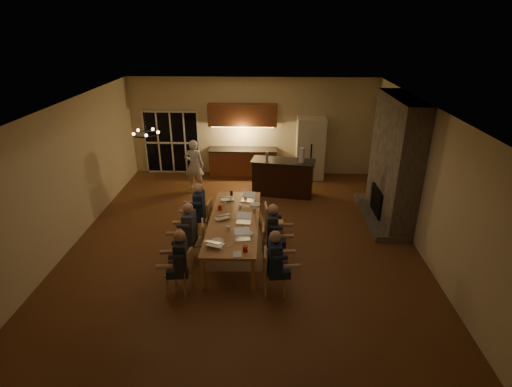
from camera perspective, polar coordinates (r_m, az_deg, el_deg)
The scene contains 45 objects.
floor at distance 9.68m, azimuth -1.64°, elevation -6.48°, with size 9.00×9.00×0.00m, color brown.
back_wall at distance 13.29m, azimuth -0.53°, elevation 9.50°, with size 8.00×0.04×3.20m, color tan.
left_wall at distance 10.07m, azimuth -25.26°, elevation 2.43°, with size 0.04×9.00×3.20m, color tan.
right_wall at distance 9.61m, azimuth 22.93°, elevation 1.88°, with size 0.04×9.00×3.20m, color tan.
ceiling at distance 8.53m, azimuth -1.89°, elevation 12.55°, with size 8.00×9.00×0.04m, color white.
french_doors at distance 13.77m, azimuth -11.92°, elevation 7.12°, with size 1.86×0.08×2.10m, color black.
fireplace at distance 10.57m, azimuth 19.18°, elevation 4.36°, with size 0.58×2.50×3.20m, color #675D51.
kitchenette at distance 13.10m, azimuth -1.91°, elevation 7.46°, with size 2.24×0.68×2.40m, color brown, non-canonical shape.
refrigerator at distance 13.15m, azimuth 7.76°, elevation 6.41°, with size 0.90×0.68×2.00m, color beige.
dining_table at distance 9.11m, azimuth -3.11°, elevation -5.87°, with size 1.10×3.13×0.75m, color #B67F49.
bar_island at distance 11.86m, azimuth 3.85°, elevation 2.27°, with size 1.85×0.68×1.08m, color black.
chair_left_near at distance 7.90m, azimuth -10.92°, elevation -10.85°, with size 0.44×0.44×0.89m, color tan, non-canonical shape.
chair_left_mid at distance 8.81m, azimuth -8.81°, elevation -6.76°, with size 0.44×0.44×0.89m, color tan, non-canonical shape.
chair_left_far at distance 9.77m, azimuth -7.73°, elevation -3.44°, with size 0.44×0.44×0.89m, color tan, non-canonical shape.
chair_right_near at distance 7.75m, azimuth 2.80°, elevation -11.14°, with size 0.44×0.44×0.89m, color tan, non-canonical shape.
chair_right_mid at distance 8.55m, azimuth 2.38°, elevation -7.46°, with size 0.44×0.44×0.89m, color tan, non-canonical shape.
chair_right_far at distance 9.51m, azimuth 2.62°, elevation -4.05°, with size 0.44×0.44×0.89m, color tan, non-canonical shape.
person_left_near at distance 7.69m, azimuth -10.56°, elevation -9.69°, with size 0.60×0.60×1.38m, color #252930, non-canonical shape.
person_right_near at distance 7.54m, azimuth 2.70°, elevation -9.99°, with size 0.60×0.60×1.38m, color #1B2845, non-canonical shape.
person_left_mid at distance 8.66m, azimuth -9.43°, elevation -5.51°, with size 0.60×0.60×1.38m, color #3D4348, non-canonical shape.
person_right_mid at distance 8.50m, azimuth 2.40°, elevation -5.79°, with size 0.60×0.60×1.38m, color #252930, non-canonical shape.
person_left_far at distance 9.58m, azimuth -8.04°, elevation -2.41°, with size 0.60×0.60×1.38m, color #1B2845, non-canonical shape.
standing_person at distance 12.26m, azimuth -8.80°, elevation 4.02°, with size 0.58×0.38×1.59m, color silver.
chandelier at distance 8.37m, azimuth -15.44°, elevation 8.19°, with size 0.52×0.52×0.03m, color black.
laptop_a at distance 7.96m, azimuth -5.82°, elevation -6.64°, with size 0.32×0.28×0.23m, color silver, non-canonical shape.
laptop_b at distance 8.13m, azimuth -1.94°, elevation -5.83°, with size 0.32×0.28×0.23m, color silver, non-canonical shape.
laptop_c at distance 8.98m, azimuth -4.92°, elevation -2.87°, with size 0.32×0.28×0.23m, color silver, non-canonical shape.
laptop_d at distance 8.77m, azimuth -1.81°, elevation -3.50°, with size 0.32×0.28×0.23m, color silver, non-canonical shape.
laptop_e at distance 9.88m, azimuth -4.16°, elevation -0.28°, with size 0.32×0.28×0.23m, color silver, non-canonical shape.
laptop_f at distance 9.79m, azimuth -1.17°, elevation -0.44°, with size 0.32×0.28×0.23m, color silver, non-canonical shape.
mug_front at distance 8.49m, azimuth -3.95°, elevation -4.98°, with size 0.08×0.08×0.10m, color white.
mug_mid at distance 9.41m, azimuth -2.29°, elevation -1.92°, with size 0.07×0.07×0.10m, color white.
mug_back at distance 9.64m, azimuth -4.53°, elevation -1.32°, with size 0.07×0.07×0.10m, color white.
redcup_near at distance 7.75m, azimuth -1.55°, elevation -7.90°, with size 0.10×0.10×0.12m, color #AE120B.
redcup_mid at distance 9.37m, azimuth -5.19°, elevation -2.06°, with size 0.09×0.09×0.12m, color #AE120B.
redcup_far at distance 10.18m, azimuth -1.61°, elevation 0.21°, with size 0.08×0.08×0.12m, color #AE120B.
can_silver at distance 8.35m, azimuth -2.87°, elevation -5.41°, with size 0.06×0.06×0.12m, color #B2B2B7.
can_cola at distance 10.12m, azimuth -3.52°, elevation 0.04°, with size 0.07×0.07×0.12m, color #3F0F0C.
can_right at distance 9.17m, azimuth -0.24°, elevation -2.56°, with size 0.06×0.06×0.12m, color #B2B2B7.
plate_near at distance 8.37m, azimuth -1.22°, elevation -5.73°, with size 0.25×0.25×0.02m, color white.
plate_left at distance 8.13m, azimuth -5.59°, elevation -6.79°, with size 0.26×0.26×0.02m, color white.
plate_far at distance 9.63m, azimuth -0.14°, elevation -1.56°, with size 0.26×0.26×0.02m, color white.
notepad at distance 7.69m, azimuth -2.67°, elevation -8.66°, with size 0.16×0.23×0.01m, color white.
bar_bottle at distance 11.70m, azimuth 1.58°, elevation 5.44°, with size 0.08×0.08×0.24m, color #99999E.
bar_blender at distance 11.50m, azimuth 6.53°, elevation 5.46°, with size 0.14×0.14×0.43m, color silver.
Camera 1 is at (0.56, -8.35, 4.88)m, focal length 28.00 mm.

